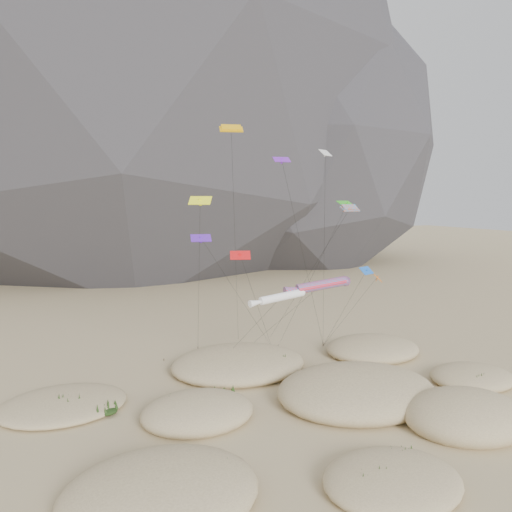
{
  "coord_description": "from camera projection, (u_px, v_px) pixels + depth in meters",
  "views": [
    {
      "loc": [
        -25.46,
        -36.86,
        20.62
      ],
      "look_at": [
        -2.9,
        12.0,
        14.31
      ],
      "focal_mm": 35.0,
      "sensor_mm": 36.0,
      "label": 1
    }
  ],
  "objects": [
    {
      "name": "ground",
      "position": [
        339.0,
        421.0,
        46.24
      ],
      "size": [
        500.0,
        500.0,
        0.0
      ],
      "primitive_type": "plane",
      "color": "#CCB789",
      "rests_on": "ground"
    },
    {
      "name": "white_tube_kite",
      "position": [
        279.0,
        297.0,
        54.92
      ],
      "size": [
        7.35,
        10.17,
        10.42
      ],
      "color": "white",
      "rests_on": "ground"
    },
    {
      "name": "kite_stakes",
      "position": [
        250.0,
        349.0,
        67.83
      ],
      "size": [
        22.39,
        6.23,
        0.3
      ],
      "color": "#3F2D1E",
      "rests_on": "ground"
    },
    {
      "name": "rainbow_tube_kite",
      "position": [
        320.0,
        285.0,
        57.4
      ],
      "size": [
        8.43,
        12.96,
        11.52
      ],
      "color": "#FA1A2E",
      "rests_on": "ground"
    },
    {
      "name": "dunes",
      "position": [
        308.0,
        396.0,
        50.29
      ],
      "size": [
        53.48,
        38.86,
        4.03
      ],
      "color": "#CCB789",
      "rests_on": "ground"
    },
    {
      "name": "rock_headland",
      "position": [
        133.0,
        21.0,
        147.49
      ],
      "size": [
        226.37,
        148.64,
        177.5
      ],
      "color": "black",
      "rests_on": "ground"
    },
    {
      "name": "dune_grass",
      "position": [
        304.0,
        397.0,
        49.65
      ],
      "size": [
        43.09,
        29.97,
        1.54
      ],
      "color": "black",
      "rests_on": "ground"
    },
    {
      "name": "orange_parafoil",
      "position": [
        231.0,
        132.0,
        56.39
      ],
      "size": [
        7.39,
        13.29,
        28.88
      ],
      "color": "#DC9F0B",
      "rests_on": "ground"
    },
    {
      "name": "delta_kites",
      "position": [
        296.0,
        227.0,
        56.88
      ],
      "size": [
        25.04,
        18.9,
        26.15
      ],
      "color": "green",
      "rests_on": "ground"
    },
    {
      "name": "multi_parafoil",
      "position": [
        348.0,
        211.0,
        56.05
      ],
      "size": [
        2.27,
        18.74,
        19.9
      ],
      "color": "#FF551A",
      "rests_on": "ground"
    }
  ]
}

